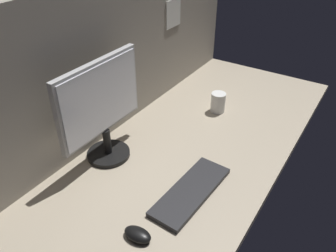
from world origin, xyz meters
The scene contains 6 objects.
ground_plane centered at (0.00, 0.00, -1.50)cm, with size 180.00×80.00×3.00cm, color tan.
cubicle_wall_back centered at (0.05, 37.50, 33.14)cm, with size 180.00×5.50×66.25cm.
monitor centered at (-29.13, 25.13, 23.51)cm, with size 42.35×18.00×42.42cm.
keyboard centered at (-29.67, -15.99, 1.00)cm, with size 37.00×13.00×2.00cm, color #262628.
mouse centered at (-56.31, -11.60, 1.70)cm, with size 5.60×9.60×3.40cm, color black.
mug_ceramic_white centered at (29.12, 1.87, 5.10)cm, with size 10.87×7.33×10.15cm.
Camera 1 is at (-110.41, -58.22, 90.58)cm, focal length 36.34 mm.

